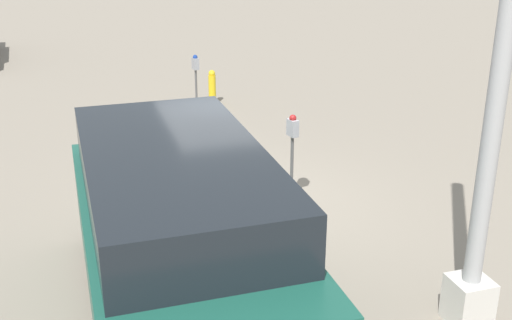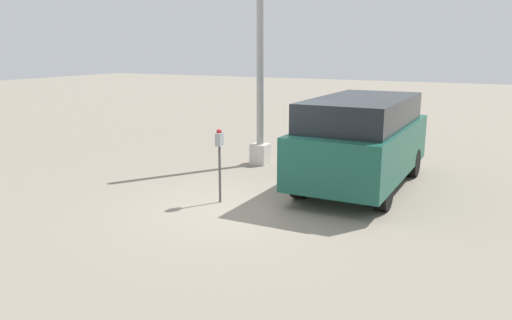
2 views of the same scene
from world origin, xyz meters
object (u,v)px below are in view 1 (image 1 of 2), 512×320
parking_meter_near (292,140)px  fire_hydrant (212,88)px  lamp_post (488,163)px  parked_van (179,233)px  parking_meter_far (196,70)px

parking_meter_near → fire_hydrant: parking_meter_near is taller
lamp_post → parked_van: (-1.01, -3.07, -0.82)m
parking_meter_far → fire_hydrant: size_ratio=1.55×
parking_meter_far → parked_van: (8.07, -1.95, 0.14)m
fire_hydrant → lamp_post: bearing=4.0°
parking_meter_far → parked_van: parked_van is taller
parking_meter_far → parked_van: bearing=-23.8°
lamp_post → fire_hydrant: (-9.43, -0.65, -1.51)m
parking_meter_near → lamp_post: (3.46, 0.84, 0.82)m
parking_meter_near → fire_hydrant: bearing=167.9°
parking_meter_far → fire_hydrant: 0.81m
parking_meter_near → lamp_post: bearing=3.3°
parking_meter_near → parked_van: bearing=-52.4°
lamp_post → fire_hydrant: 9.57m
lamp_post → parking_meter_far: bearing=-173.0°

